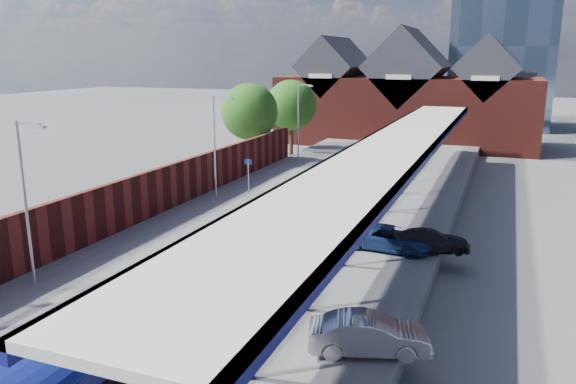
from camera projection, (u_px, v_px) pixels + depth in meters
name	position (u px, v px, depth m)	size (l,w,h in m)	color
ground	(341.00, 195.00, 43.42)	(240.00, 240.00, 0.00)	#5B5B5E
ballast_bed	(295.00, 231.00, 34.36)	(6.00, 76.00, 0.06)	#473D33
rails	(295.00, 230.00, 34.34)	(4.51, 76.00, 0.14)	slate
left_platform	(215.00, 215.00, 36.20)	(5.00, 76.00, 1.00)	#565659
right_platform	(393.00, 235.00, 32.12)	(6.00, 76.00, 1.00)	#565659
coping_left	(248.00, 210.00, 35.24)	(0.30, 76.00, 0.05)	silver
coping_right	(345.00, 221.00, 33.01)	(0.30, 76.00, 0.05)	silver
yellow_line	(240.00, 210.00, 35.46)	(0.14, 76.00, 0.01)	yellow
train	(340.00, 185.00, 37.38)	(2.99, 65.93, 3.45)	navy
canopy	(394.00, 147.00, 32.95)	(4.50, 52.00, 4.48)	#0F135B
lamp_post_b	(27.00, 195.00, 22.78)	(1.48, 0.18, 7.00)	#A5A8AA
lamp_post_c	(216.00, 141.00, 37.25)	(1.48, 0.18, 7.00)	#A5A8AA
lamp_post_d	(300.00, 117.00, 51.72)	(1.48, 0.18, 7.00)	#A5A8AA
platform_sign	(248.00, 170.00, 39.12)	(0.55, 0.08, 2.50)	#A5A8AA
brick_wall	(116.00, 206.00, 30.82)	(0.35, 50.00, 3.86)	#591E17
station_building	(407.00, 99.00, 67.45)	(30.00, 12.12, 13.78)	#591E17
tree_near	(251.00, 113.00, 51.16)	(5.20, 5.20, 8.10)	#382314
tree_far	(292.00, 107.00, 58.04)	(5.20, 5.20, 8.10)	#382314
parked_car_silver	(369.00, 334.00, 18.28)	(1.38, 3.95, 1.30)	#A3A4A8
parked_car_dark	(430.00, 240.00, 27.81)	(1.60, 3.94, 1.14)	black
parked_car_blue	(390.00, 238.00, 28.08)	(1.99, 4.31, 1.20)	navy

